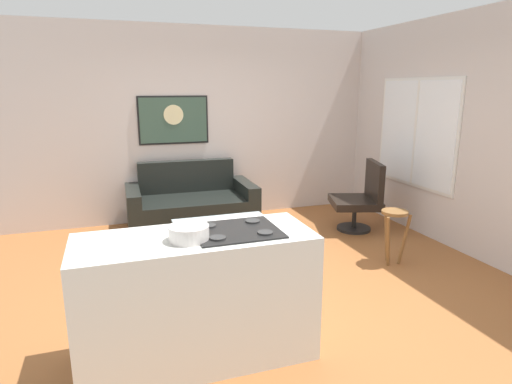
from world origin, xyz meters
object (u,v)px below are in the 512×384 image
object	(u,v)px
couch	(191,207)
bar_stool	(394,224)
coffee_table	(222,224)
wall_painting	(174,120)
armchair	(361,198)
mixing_bowl	(189,233)

from	to	relation	value
couch	bar_stool	size ratio (longest dim) A/B	2.84
coffee_table	wall_painting	size ratio (longest dim) A/B	1.07
bar_stool	coffee_table	bearing A→B (deg)	156.49
bar_stool	couch	bearing A→B (deg)	133.32
armchair	mixing_bowl	distance (m)	3.60
bar_stool	mixing_bowl	bearing A→B (deg)	-156.10
coffee_table	bar_stool	distance (m)	1.93
coffee_table	bar_stool	world-z (taller)	bar_stool
armchair	coffee_table	bearing A→B (deg)	-169.54
mixing_bowl	couch	bearing A→B (deg)	79.68
bar_stool	wall_painting	world-z (taller)	wall_painting
couch	mixing_bowl	bearing A→B (deg)	-100.32
coffee_table	mixing_bowl	size ratio (longest dim) A/B	3.98
mixing_bowl	bar_stool	bearing A→B (deg)	23.90
coffee_table	armchair	xyz separation A→B (m)	(2.08, 0.38, 0.05)
couch	coffee_table	size ratio (longest dim) A/B	1.63
couch	armchair	bearing A→B (deg)	-21.26
bar_stool	wall_painting	bearing A→B (deg)	129.13
mixing_bowl	wall_painting	xyz separation A→B (m)	(0.44, 3.58, 0.50)
armchair	mixing_bowl	world-z (taller)	mixing_bowl
couch	wall_painting	xyz separation A→B (m)	(-0.13, 0.48, 1.19)
couch	bar_stool	xyz separation A→B (m)	(1.90, -2.01, 0.17)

